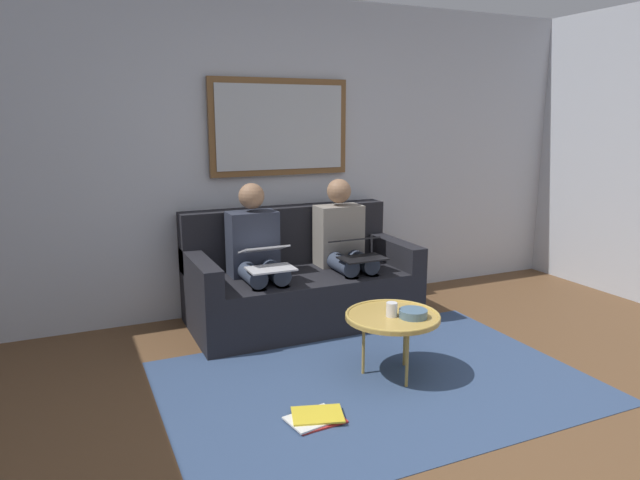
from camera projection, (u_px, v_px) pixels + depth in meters
ground_plane at (461, 462)px, 2.84m from camera, size 6.00×5.20×0.10m
wall_rear at (277, 157)px, 4.87m from camera, size 6.00×0.12×2.60m
area_rug at (376, 382)px, 3.58m from camera, size 2.60×1.80×0.01m
couch at (299, 282)px, 4.65m from camera, size 1.78×0.90×0.90m
framed_mirror at (280, 127)px, 4.73m from camera, size 1.20×0.05×0.79m
coffee_table at (393, 317)px, 3.60m from camera, size 0.60×0.60×0.42m
cup at (392, 310)px, 3.57m from camera, size 0.07×0.07×0.09m
bowl at (413, 314)px, 3.55m from camera, size 0.18×0.18×0.05m
person_left at (344, 245)px, 4.68m from camera, size 0.38×0.58×1.14m
laptop_black at (358, 248)px, 4.46m from camera, size 0.35×0.37×0.16m
person_right at (257, 253)px, 4.37m from camera, size 0.38×0.58×1.14m
laptop_silver at (267, 258)px, 4.16m from camera, size 0.34×0.37×0.16m
magazine_stack at (316, 418)px, 3.13m from camera, size 0.35×0.27×0.03m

